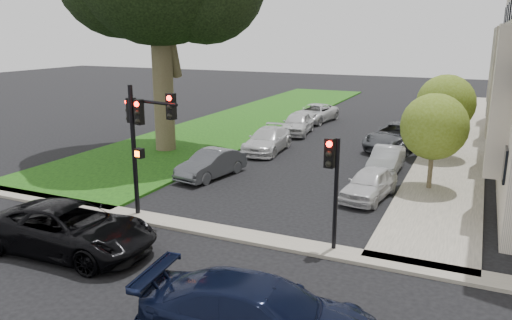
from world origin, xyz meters
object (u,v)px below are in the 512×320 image
at_px(car_cross_far, 261,317).
at_px(car_parked_6, 267,140).
at_px(small_tree_a, 434,127).
at_px(car_parked_5, 211,164).
at_px(car_cross_near, 70,229).
at_px(car_parked_1, 386,160).
at_px(traffic_signal_main, 142,128).
at_px(car_parked_8, 315,113).
at_px(car_parked_7, 297,123).
at_px(small_tree_b, 446,103).
at_px(car_parked_2, 397,136).
at_px(car_parked_4, 425,111).
at_px(traffic_signal_secondary, 333,173).
at_px(small_tree_c, 454,97).
at_px(car_parked_0, 369,184).

xyz_separation_m(car_cross_far, car_parked_6, (-7.43, 17.73, -0.12)).
distance_m(small_tree_a, car_parked_5, 10.50).
bearing_deg(car_cross_near, car_parked_1, -30.78).
height_order(small_tree_a, traffic_signal_main, traffic_signal_main).
distance_m(small_tree_a, car_parked_8, 18.06).
height_order(car_parked_1, car_parked_7, car_parked_7).
xyz_separation_m(small_tree_b, traffic_signal_main, (-9.60, -14.35, 0.36)).
relative_size(traffic_signal_main, car_parked_7, 1.15).
relative_size(car_cross_far, car_parked_2, 0.99).
distance_m(car_parked_4, car_parked_6, 17.44).
distance_m(car_parked_6, car_parked_8, 10.90).
xyz_separation_m(small_tree_a, car_parked_5, (-10.01, -2.24, -2.25)).
xyz_separation_m(traffic_signal_secondary, car_parked_2, (-0.45, 15.94, -1.85)).
relative_size(car_parked_2, car_parked_4, 1.23).
height_order(small_tree_a, small_tree_c, small_tree_a).
bearing_deg(small_tree_b, car_parked_2, 150.23).
bearing_deg(small_tree_b, car_parked_8, 140.16).
bearing_deg(car_parked_7, car_parked_6, -95.44).
bearing_deg(traffic_signal_main, car_parked_6, 90.09).
height_order(small_tree_a, car_parked_8, small_tree_a).
distance_m(car_cross_near, car_parked_2, 20.78).
xyz_separation_m(small_tree_c, car_parked_2, (-2.72, -6.62, -1.77)).
distance_m(small_tree_b, traffic_signal_secondary, 14.57).
distance_m(small_tree_c, car_parked_8, 10.34).
relative_size(traffic_signal_secondary, car_parked_7, 0.85).
height_order(small_tree_c, car_parked_0, small_tree_c).
distance_m(small_tree_b, small_tree_c, 8.19).
bearing_deg(car_parked_1, car_parked_8, 122.23).
height_order(car_parked_0, car_parked_5, car_parked_5).
distance_m(small_tree_a, traffic_signal_main, 12.56).
bearing_deg(car_parked_4, car_parked_8, -142.16).
xyz_separation_m(traffic_signal_main, car_cross_near, (-0.31, -3.60, -2.71)).
relative_size(small_tree_a, car_parked_2, 0.77).
height_order(small_tree_a, car_parked_7, small_tree_a).
xyz_separation_m(small_tree_c, car_parked_0, (-2.24, -16.70, -1.90)).
height_order(car_cross_near, car_parked_6, car_cross_near).
bearing_deg(car_parked_8, car_parked_0, -58.13).
relative_size(small_tree_c, car_parked_0, 0.99).
height_order(car_parked_5, car_parked_8, car_parked_8).
distance_m(car_parked_4, car_parked_8, 9.28).
bearing_deg(car_parked_8, small_tree_b, -32.97).
relative_size(small_tree_b, car_parked_5, 1.16).
distance_m(car_parked_2, car_parked_7, 7.32).
bearing_deg(car_parked_2, small_tree_a, -59.26).
bearing_deg(small_tree_a, traffic_signal_secondary, -105.61).
height_order(small_tree_c, traffic_signal_secondary, small_tree_c).
bearing_deg(car_cross_far, car_parked_7, 12.15).
bearing_deg(car_cross_near, small_tree_a, -42.59).
bearing_deg(small_tree_c, car_parked_4, 113.78).
xyz_separation_m(small_tree_b, small_tree_c, (0.00, 8.17, -0.59)).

